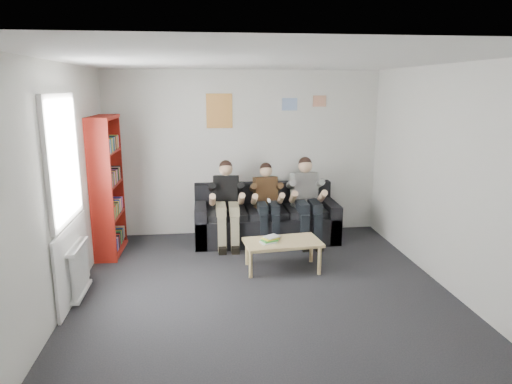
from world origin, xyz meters
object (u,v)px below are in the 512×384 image
Objects in this scene: coffee_table at (282,244)px; person_middle at (267,204)px; bookshelf at (108,186)px; person_right at (307,201)px; sofa at (265,220)px; person_left at (227,204)px.

coffee_table is 1.15m from person_middle.
bookshelf is 3.03m from person_right.
person_middle is at bearing 92.58° from coffee_table.
sofa is 0.38m from person_middle.
sofa is 1.69× the size of person_right.
bookshelf is (-2.37, -0.35, 0.70)m from sofa.
coffee_table is at bearing -95.20° from person_middle.
person_left is at bearing 121.63° from coffee_table.
sofa is at bearing 153.30° from person_right.
bookshelf is 1.78m from person_left.
person_left is (-0.68, 1.11, 0.30)m from coffee_table.
sofa is 2.50m from bookshelf.
sofa reaches higher than coffee_table.
person_middle is at bearing 5.32° from bookshelf.
person_middle is 0.63m from person_right.
coffee_table is at bearing -126.58° from person_right.
person_middle is (-0.00, -0.20, 0.33)m from sofa.
bookshelf reaches higher than coffee_table.
sofa is 1.80× the size of person_middle.
person_left is at bearing 171.10° from person_right.
person_middle reaches higher than sofa.
coffee_table is (0.05, -1.31, 0.04)m from sofa.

